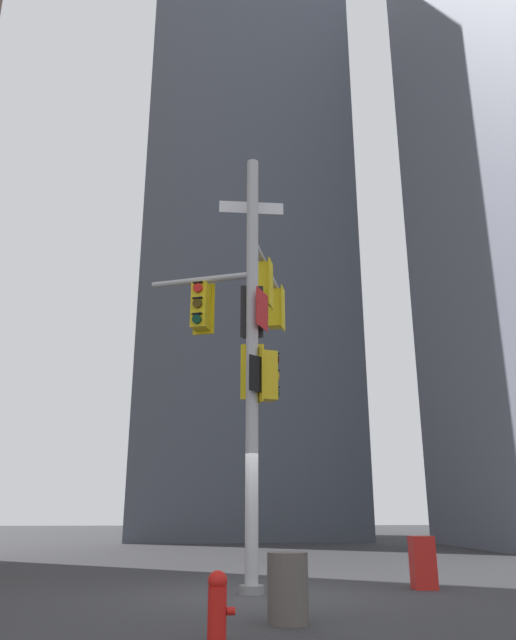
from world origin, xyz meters
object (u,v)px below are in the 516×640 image
Objects in this scene: fire_hydrant at (217,604)px; trash_bin at (288,588)px; signal_pole_assembly at (252,335)px; newspaper_box at (423,562)px.

fire_hydrant is 0.86× the size of trash_bin.
signal_pole_assembly is 6.64m from fire_hydrant.
trash_bin is (0.22, -3.58, -4.59)m from signal_pole_assembly.
signal_pole_assembly reaches higher than newspaper_box.
signal_pole_assembly is 11.66× the size of fire_hydrant.
fire_hydrant is (-0.75, -4.69, -4.63)m from signal_pole_assembly.
fire_hydrant is 1.48m from trash_bin.
fire_hydrant is 0.79× the size of newspaper_box.
signal_pole_assembly is 9.99× the size of trash_bin.
newspaper_box is (4.12, 4.63, 0.09)m from fire_hydrant.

